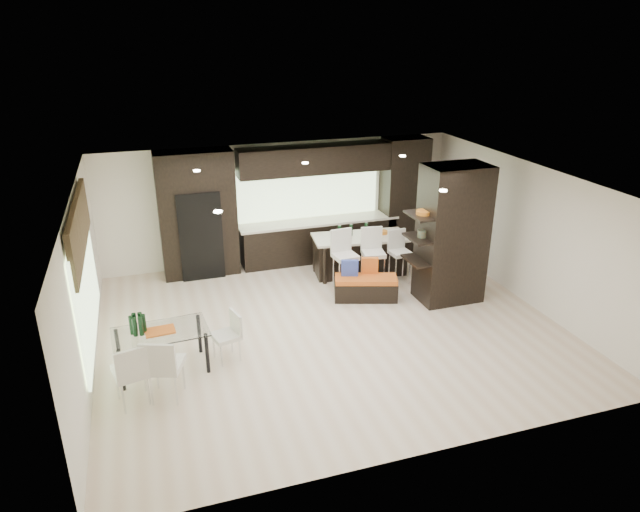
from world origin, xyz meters
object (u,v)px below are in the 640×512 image
object	(u,v)px
stool_left	(345,267)
stool_mid	(373,264)
bench	(366,288)
chair_near	(165,369)
chair_far	(132,375)
floor_vase	(426,268)
dining_table	(162,351)
kitchen_island	(359,254)
stool_right	(400,262)
chair_end	(226,339)

from	to	relation	value
stool_left	stool_mid	xyz separation A→B (m)	(0.62, 0.01, -0.01)
bench	chair_near	bearing A→B (deg)	-134.34
chair_near	chair_far	world-z (taller)	chair_near
floor_vase	dining_table	world-z (taller)	floor_vase
stool_mid	kitchen_island	bearing A→B (deg)	98.46
bench	floor_vase	bearing A→B (deg)	12.36
stool_right	chair_far	xyz separation A→B (m)	(-5.42, -2.65, 0.01)
kitchen_island	chair_near	distance (m)	5.52
stool_right	chair_end	xyz separation A→B (m)	(-3.97, -1.92, -0.08)
floor_vase	stool_left	bearing A→B (deg)	156.95
bench	dining_table	size ratio (longest dim) A/B	0.86
dining_table	chair_far	world-z (taller)	chair_far
stool_mid	chair_near	size ratio (longest dim) A/B	1.06
stool_mid	stool_left	bearing A→B (deg)	-171.07
floor_vase	kitchen_island	bearing A→B (deg)	122.38
dining_table	chair_near	world-z (taller)	chair_near
kitchen_island	floor_vase	distance (m)	1.66
stool_mid	dining_table	distance (m)	4.75
stool_mid	stool_right	xyz separation A→B (m)	(0.62, 0.02, -0.05)
chair_near	bench	bearing A→B (deg)	48.26
bench	stool_right	bearing A→B (deg)	46.86
stool_left	dining_table	world-z (taller)	stool_left
floor_vase	stool_right	bearing A→B (deg)	112.05
kitchen_island	chair_near	size ratio (longest dim) A/B	2.13
stool_right	chair_far	world-z (taller)	chair_far
chair_near	dining_table	bearing A→B (deg)	110.37
kitchen_island	dining_table	world-z (taller)	kitchen_island
stool_mid	stool_right	size ratio (longest dim) A/B	1.10
stool_left	floor_vase	xyz separation A→B (m)	(1.50, -0.64, 0.04)
kitchen_island	bench	size ratio (longest dim) A/B	1.63
stool_left	stool_right	xyz separation A→B (m)	(1.23, 0.03, -0.06)
bench	chair_near	world-z (taller)	chair_near
floor_vase	chair_end	size ratio (longest dim) A/B	1.47
kitchen_island	bench	distance (m)	1.34
kitchen_island	chair_near	world-z (taller)	chair_near
stool_mid	dining_table	world-z (taller)	stool_mid
bench	dining_table	distance (m)	4.22
stool_mid	bench	distance (m)	0.69
bench	chair_near	xyz separation A→B (m)	(-3.99, -2.11, 0.23)
kitchen_island	stool_mid	bearing A→B (deg)	-82.95
chair_near	stool_mid	bearing A→B (deg)	51.56
chair_end	stool_left	bearing A→B (deg)	-69.84
stool_left	floor_vase	size ratio (longest dim) A/B	0.93
stool_mid	chair_far	bearing A→B (deg)	-142.82
dining_table	chair_end	world-z (taller)	chair_end
chair_far	chair_end	bearing A→B (deg)	14.18
stool_left	chair_far	xyz separation A→B (m)	(-4.18, -2.62, -0.05)
stool_left	chair_far	size ratio (longest dim) A/B	1.11
stool_left	chair_far	bearing A→B (deg)	-153.73
bench	chair_end	distance (m)	3.29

